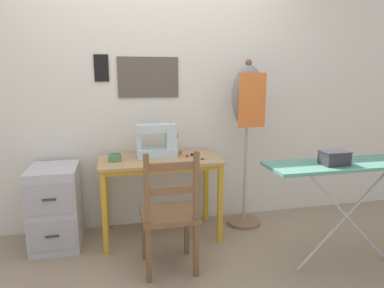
{
  "coord_description": "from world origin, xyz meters",
  "views": [
    {
      "loc": [
        -0.38,
        -2.61,
        1.42
      ],
      "look_at": [
        0.28,
        0.24,
        0.84
      ],
      "focal_mm": 32.0,
      "sensor_mm": 36.0,
      "label": 1
    }
  ],
  "objects_px": {
    "filing_cabinet": "(56,207)",
    "ironing_board": "(351,168)",
    "scissors": "(206,160)",
    "thread_spool_far_edge": "(193,154)",
    "dress_form": "(247,108)",
    "sewing_machine": "(159,142)",
    "wooden_chair": "(169,215)",
    "thread_spool_mid_table": "(187,156)",
    "thread_spool_near_machine": "(180,153)",
    "fabric_bowl": "(115,157)",
    "storage_box": "(334,158)"
  },
  "relations": [
    {
      "from": "filing_cabinet",
      "to": "ironing_board",
      "type": "distance_m",
      "value": 2.37
    },
    {
      "from": "scissors",
      "to": "filing_cabinet",
      "type": "height_order",
      "value": "scissors"
    },
    {
      "from": "thread_spool_far_edge",
      "to": "filing_cabinet",
      "type": "height_order",
      "value": "thread_spool_far_edge"
    },
    {
      "from": "dress_form",
      "to": "ironing_board",
      "type": "xyz_separation_m",
      "value": [
        0.47,
        -0.87,
        -0.37
      ]
    },
    {
      "from": "sewing_machine",
      "to": "thread_spool_far_edge",
      "type": "height_order",
      "value": "sewing_machine"
    },
    {
      "from": "wooden_chair",
      "to": "thread_spool_mid_table",
      "type": "bearing_deg",
      "value": 65.2
    },
    {
      "from": "scissors",
      "to": "ironing_board",
      "type": "xyz_separation_m",
      "value": [
        0.92,
        -0.66,
        0.04
      ]
    },
    {
      "from": "wooden_chair",
      "to": "filing_cabinet",
      "type": "height_order",
      "value": "wooden_chair"
    },
    {
      "from": "scissors",
      "to": "filing_cabinet",
      "type": "xyz_separation_m",
      "value": [
        -1.26,
        0.17,
        -0.38
      ]
    },
    {
      "from": "ironing_board",
      "to": "scissors",
      "type": "bearing_deg",
      "value": 144.39
    },
    {
      "from": "wooden_chair",
      "to": "filing_cabinet",
      "type": "relative_size",
      "value": 1.34
    },
    {
      "from": "thread_spool_near_machine",
      "to": "thread_spool_mid_table",
      "type": "relative_size",
      "value": 1.29
    },
    {
      "from": "scissors",
      "to": "wooden_chair",
      "type": "distance_m",
      "value": 0.64
    },
    {
      "from": "thread_spool_far_edge",
      "to": "filing_cabinet",
      "type": "distance_m",
      "value": 1.24
    },
    {
      "from": "fabric_bowl",
      "to": "filing_cabinet",
      "type": "xyz_separation_m",
      "value": [
        -0.51,
        0.04,
        -0.41
      ]
    },
    {
      "from": "thread_spool_mid_table",
      "to": "filing_cabinet",
      "type": "height_order",
      "value": "thread_spool_mid_table"
    },
    {
      "from": "filing_cabinet",
      "to": "dress_form",
      "type": "distance_m",
      "value": 1.89
    },
    {
      "from": "thread_spool_mid_table",
      "to": "storage_box",
      "type": "distance_m",
      "value": 1.2
    },
    {
      "from": "wooden_chair",
      "to": "ironing_board",
      "type": "bearing_deg",
      "value": -10.05
    },
    {
      "from": "thread_spool_far_edge",
      "to": "storage_box",
      "type": "xyz_separation_m",
      "value": [
        0.82,
        -0.84,
        0.12
      ]
    },
    {
      "from": "thread_spool_mid_table",
      "to": "ironing_board",
      "type": "relative_size",
      "value": 0.02
    },
    {
      "from": "sewing_machine",
      "to": "ironing_board",
      "type": "height_order",
      "value": "sewing_machine"
    },
    {
      "from": "thread_spool_far_edge",
      "to": "dress_form",
      "type": "xyz_separation_m",
      "value": [
        0.53,
        0.06,
        0.4
      ]
    },
    {
      "from": "sewing_machine",
      "to": "filing_cabinet",
      "type": "height_order",
      "value": "sewing_machine"
    },
    {
      "from": "wooden_chair",
      "to": "ironing_board",
      "type": "distance_m",
      "value": 1.36
    },
    {
      "from": "scissors",
      "to": "thread_spool_near_machine",
      "type": "bearing_deg",
      "value": 129.3
    },
    {
      "from": "fabric_bowl",
      "to": "dress_form",
      "type": "distance_m",
      "value": 1.27
    },
    {
      "from": "thread_spool_far_edge",
      "to": "ironing_board",
      "type": "distance_m",
      "value": 1.28
    },
    {
      "from": "thread_spool_far_edge",
      "to": "dress_form",
      "type": "relative_size",
      "value": 0.03
    },
    {
      "from": "filing_cabinet",
      "to": "ironing_board",
      "type": "bearing_deg",
      "value": -20.79
    },
    {
      "from": "fabric_bowl",
      "to": "ironing_board",
      "type": "xyz_separation_m",
      "value": [
        1.67,
        -0.79,
        0.02
      ]
    },
    {
      "from": "wooden_chair",
      "to": "ironing_board",
      "type": "relative_size",
      "value": 0.73
    },
    {
      "from": "fabric_bowl",
      "to": "thread_spool_near_machine",
      "type": "xyz_separation_m",
      "value": [
        0.58,
        0.08,
        -0.01
      ]
    },
    {
      "from": "scissors",
      "to": "thread_spool_mid_table",
      "type": "distance_m",
      "value": 0.18
    },
    {
      "from": "storage_box",
      "to": "thread_spool_near_machine",
      "type": "bearing_deg",
      "value": 135.4
    },
    {
      "from": "thread_spool_near_machine",
      "to": "sewing_machine",
      "type": "bearing_deg",
      "value": -174.61
    },
    {
      "from": "thread_spool_far_edge",
      "to": "storage_box",
      "type": "distance_m",
      "value": 1.19
    },
    {
      "from": "fabric_bowl",
      "to": "ironing_board",
      "type": "distance_m",
      "value": 1.85
    },
    {
      "from": "thread_spool_near_machine",
      "to": "ironing_board",
      "type": "distance_m",
      "value": 1.4
    },
    {
      "from": "wooden_chair",
      "to": "dress_form",
      "type": "bearing_deg",
      "value": 37.18
    },
    {
      "from": "dress_form",
      "to": "filing_cabinet",
      "type": "bearing_deg",
      "value": -178.63
    },
    {
      "from": "ironing_board",
      "to": "thread_spool_far_edge",
      "type": "bearing_deg",
      "value": 140.95
    },
    {
      "from": "thread_spool_mid_table",
      "to": "storage_box",
      "type": "xyz_separation_m",
      "value": [
        0.88,
        -0.81,
        0.12
      ]
    },
    {
      "from": "fabric_bowl",
      "to": "thread_spool_mid_table",
      "type": "xyz_separation_m",
      "value": [
        0.62,
        -0.01,
        -0.02
      ]
    },
    {
      "from": "thread_spool_mid_table",
      "to": "filing_cabinet",
      "type": "distance_m",
      "value": 1.19
    },
    {
      "from": "filing_cabinet",
      "to": "dress_form",
      "type": "bearing_deg",
      "value": 1.37
    },
    {
      "from": "fabric_bowl",
      "to": "wooden_chair",
      "type": "height_order",
      "value": "wooden_chair"
    },
    {
      "from": "thread_spool_mid_table",
      "to": "storage_box",
      "type": "relative_size",
      "value": 0.17
    },
    {
      "from": "fabric_bowl",
      "to": "wooden_chair",
      "type": "xyz_separation_m",
      "value": [
        0.37,
        -0.56,
        -0.32
      ]
    },
    {
      "from": "thread_spool_far_edge",
      "to": "dress_form",
      "type": "distance_m",
      "value": 0.67
    }
  ]
}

